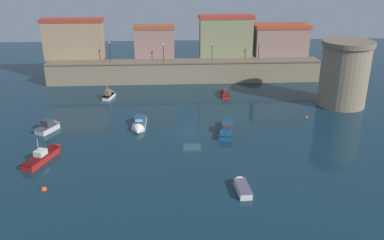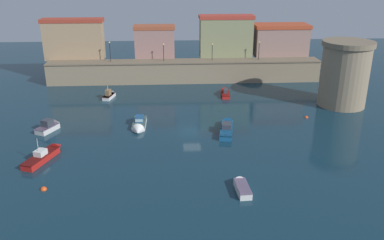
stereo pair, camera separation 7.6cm
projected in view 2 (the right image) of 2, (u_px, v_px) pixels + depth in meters
ground_plane at (192, 131)px, 58.13m from camera, size 142.47×142.47×0.00m
quay_wall at (185, 71)px, 81.25m from camera, size 53.27×4.15×4.25m
old_town_backdrop at (196, 39)px, 83.14m from camera, size 53.42×6.00×8.46m
fortress_tower at (345, 74)px, 66.71m from camera, size 8.22×8.22×10.69m
quay_lamp_0 at (110, 49)px, 78.81m from camera, size 0.32×0.32×3.87m
quay_lamp_1 at (163, 49)px, 79.45m from camera, size 0.32×0.32×3.40m
quay_lamp_2 at (212, 49)px, 79.97m from camera, size 0.32×0.32×3.30m
quay_lamp_3 at (259, 48)px, 80.39m from camera, size 0.32×0.32×3.59m
moored_boat_0 at (110, 95)px, 72.27m from camera, size 2.19×4.37×2.70m
moored_boat_1 at (45, 154)px, 50.02m from camera, size 3.79×7.15×3.39m
moored_boat_2 at (225, 92)px, 73.89m from camera, size 1.66×5.54×1.57m
moored_boat_3 at (227, 127)px, 58.25m from camera, size 2.94×7.58×1.83m
moored_boat_4 at (139, 125)px, 59.12m from camera, size 1.97×6.04×1.87m
moored_boat_5 at (50, 126)px, 58.38m from camera, size 3.33×4.60×2.10m
moored_boat_6 at (241, 186)px, 43.19m from camera, size 1.47×4.36×1.19m
mooring_buoy_0 at (44, 190)px, 43.27m from camera, size 0.67×0.67×0.67m
mooring_buoy_1 at (306, 118)px, 63.13m from camera, size 0.57×0.57×0.57m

